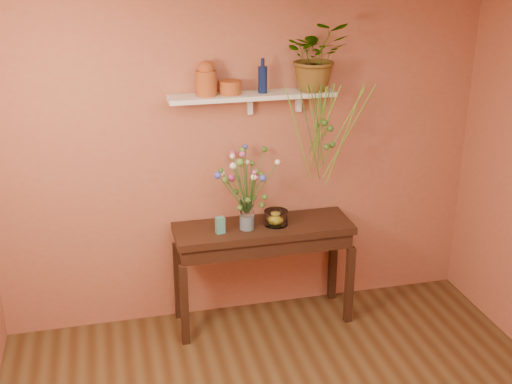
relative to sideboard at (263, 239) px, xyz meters
The scene contains 13 objects.
room 1.85m from the sideboard, 93.60° to the right, with size 4.04×4.04×2.70m.
sideboard is the anchor object (origin of this frame).
wall_shelf 1.17m from the sideboard, 111.18° to the left, with size 1.30×0.24×0.19m.
terracotta_jug 1.38m from the sideboard, 162.92° to the left, with size 0.17×0.17×0.26m.
terracotta_pot 1.27m from the sideboard, 149.57° to the left, with size 0.17×0.17×0.10m, color #A14B24.
blue_bottle 1.30m from the sideboard, 80.63° to the left, with size 0.09×0.09×0.27m.
spider_plant 1.52m from the sideboard, 15.10° to the left, with size 0.48×0.42×0.53m, color #386422.
plant_fronds 1.03m from the sideboard, ahead, with size 0.70×0.35×0.84m.
glass_vase 0.28m from the sideboard, 164.56° to the right, with size 0.12×0.12×0.24m.
bouquet 0.60m from the sideboard, 166.64° to the right, with size 0.54×0.54×0.54m.
glass_bowl 0.21m from the sideboard, ahead, with size 0.20×0.20×0.12m.
lemon 0.20m from the sideboard, ahead, with size 0.08×0.08×0.08m, color #FFF329.
carton 0.42m from the sideboard, 169.42° to the right, with size 0.07×0.05×0.13m, color teal.
Camera 1 is at (-1.08, -2.90, 3.01)m, focal length 45.38 mm.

